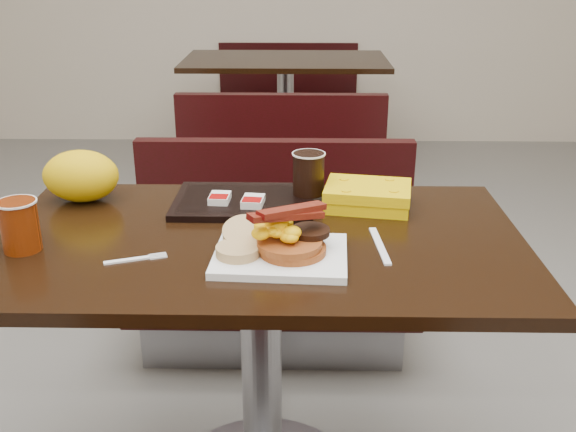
{
  "coord_description": "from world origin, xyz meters",
  "views": [
    {
      "loc": [
        0.09,
        -1.38,
        1.36
      ],
      "look_at": [
        0.07,
        -0.05,
        0.82
      ],
      "focal_mm": 41.33,
      "sensor_mm": 36.0,
      "label": 1
    }
  ],
  "objects_px": {
    "fork": "(127,260)",
    "table_near": "(262,374)",
    "tray": "(244,201)",
    "paper_bag": "(81,176)",
    "platter": "(280,256)",
    "knife": "(380,246)",
    "bench_near_n": "(273,257)",
    "clamshell": "(368,196)",
    "bench_far_s": "(282,156)",
    "bench_far_n": "(288,99)",
    "coffee_cup_far": "(309,174)",
    "coffee_cup_near": "(20,226)",
    "hashbrown_sleeve_right": "(253,201)",
    "hashbrown_sleeve_left": "(220,198)",
    "pancake_stack": "(292,246)",
    "table_far": "(286,121)"
  },
  "relations": [
    {
      "from": "knife",
      "to": "bench_near_n",
      "type": "bearing_deg",
      "value": -164.55
    },
    {
      "from": "table_far",
      "to": "coffee_cup_far",
      "type": "distance_m",
      "value": 2.41
    },
    {
      "from": "fork",
      "to": "tray",
      "type": "distance_m",
      "value": 0.4
    },
    {
      "from": "bench_near_n",
      "to": "clamshell",
      "type": "bearing_deg",
      "value": -62.67
    },
    {
      "from": "table_near",
      "to": "bench_far_n",
      "type": "relative_size",
      "value": 1.2
    },
    {
      "from": "tray",
      "to": "hashbrown_sleeve_right",
      "type": "bearing_deg",
      "value": -58.45
    },
    {
      "from": "coffee_cup_near",
      "to": "clamshell",
      "type": "relative_size",
      "value": 0.54
    },
    {
      "from": "bench_near_n",
      "to": "tray",
      "type": "distance_m",
      "value": 0.64
    },
    {
      "from": "table_far",
      "to": "knife",
      "type": "xyz_separation_m",
      "value": [
        0.27,
        -2.65,
        0.38
      ]
    },
    {
      "from": "bench_near_n",
      "to": "clamshell",
      "type": "distance_m",
      "value": 0.71
    },
    {
      "from": "platter",
      "to": "knife",
      "type": "xyz_separation_m",
      "value": [
        0.22,
        0.07,
        -0.01
      ]
    },
    {
      "from": "platter",
      "to": "tray",
      "type": "distance_m",
      "value": 0.34
    },
    {
      "from": "table_near",
      "to": "bench_far_s",
      "type": "xyz_separation_m",
      "value": [
        0.0,
        1.9,
        -0.02
      ]
    },
    {
      "from": "table_far",
      "to": "coffee_cup_far",
      "type": "xyz_separation_m",
      "value": [
        0.11,
        -2.36,
        0.45
      ]
    },
    {
      "from": "pancake_stack",
      "to": "fork",
      "type": "relative_size",
      "value": 1.08
    },
    {
      "from": "platter",
      "to": "pancake_stack",
      "type": "bearing_deg",
      "value": 2.11
    },
    {
      "from": "table_near",
      "to": "knife",
      "type": "relative_size",
      "value": 6.29
    },
    {
      "from": "bench_far_n",
      "to": "hashbrown_sleeve_left",
      "type": "distance_m",
      "value": 3.15
    },
    {
      "from": "paper_bag",
      "to": "hashbrown_sleeve_right",
      "type": "bearing_deg",
      "value": -8.52
    },
    {
      "from": "knife",
      "to": "tray",
      "type": "distance_m",
      "value": 0.41
    },
    {
      "from": "table_far",
      "to": "bench_far_n",
      "type": "xyz_separation_m",
      "value": [
        0.0,
        0.7,
        -0.02
      ]
    },
    {
      "from": "hashbrown_sleeve_left",
      "to": "hashbrown_sleeve_right",
      "type": "height_order",
      "value": "same"
    },
    {
      "from": "knife",
      "to": "hashbrown_sleeve_right",
      "type": "relative_size",
      "value": 2.74
    },
    {
      "from": "bench_far_s",
      "to": "bench_near_n",
      "type": "bearing_deg",
      "value": -90.0
    },
    {
      "from": "table_near",
      "to": "hashbrown_sleeve_right",
      "type": "bearing_deg",
      "value": 98.93
    },
    {
      "from": "pancake_stack",
      "to": "paper_bag",
      "type": "distance_m",
      "value": 0.65
    },
    {
      "from": "coffee_cup_far",
      "to": "clamshell",
      "type": "distance_m",
      "value": 0.16
    },
    {
      "from": "bench_far_n",
      "to": "pancake_stack",
      "type": "bearing_deg",
      "value": -88.71
    },
    {
      "from": "bench_far_s",
      "to": "fork",
      "type": "height_order",
      "value": "fork"
    },
    {
      "from": "coffee_cup_near",
      "to": "hashbrown_sleeve_left",
      "type": "height_order",
      "value": "coffee_cup_near"
    },
    {
      "from": "fork",
      "to": "table_near",
      "type": "bearing_deg",
      "value": 6.61
    },
    {
      "from": "pancake_stack",
      "to": "fork",
      "type": "distance_m",
      "value": 0.35
    },
    {
      "from": "pancake_stack",
      "to": "coffee_cup_near",
      "type": "distance_m",
      "value": 0.59
    },
    {
      "from": "platter",
      "to": "coffee_cup_near",
      "type": "distance_m",
      "value": 0.56
    },
    {
      "from": "fork",
      "to": "knife",
      "type": "height_order",
      "value": "same"
    },
    {
      "from": "knife",
      "to": "tray",
      "type": "height_order",
      "value": "tray"
    },
    {
      "from": "coffee_cup_near",
      "to": "hashbrown_sleeve_right",
      "type": "relative_size",
      "value": 1.62
    },
    {
      "from": "platter",
      "to": "paper_bag",
      "type": "relative_size",
      "value": 1.44
    },
    {
      "from": "platter",
      "to": "hashbrown_sleeve_right",
      "type": "bearing_deg",
      "value": 108.65
    },
    {
      "from": "paper_bag",
      "to": "fork",
      "type": "bearing_deg",
      "value": -60.78
    },
    {
      "from": "coffee_cup_near",
      "to": "coffee_cup_far",
      "type": "xyz_separation_m",
      "value": [
        0.62,
        0.32,
        0.02
      ]
    },
    {
      "from": "hashbrown_sleeve_left",
      "to": "table_near",
      "type": "bearing_deg",
      "value": -55.17
    },
    {
      "from": "hashbrown_sleeve_left",
      "to": "paper_bag",
      "type": "distance_m",
      "value": 0.37
    },
    {
      "from": "fork",
      "to": "coffee_cup_far",
      "type": "xyz_separation_m",
      "value": [
        0.38,
        0.37,
        0.07
      ]
    },
    {
      "from": "paper_bag",
      "to": "coffee_cup_far",
      "type": "bearing_deg",
      "value": 1.49
    },
    {
      "from": "platter",
      "to": "coffee_cup_far",
      "type": "height_order",
      "value": "coffee_cup_far"
    },
    {
      "from": "bench_far_s",
      "to": "knife",
      "type": "bearing_deg",
      "value": -82.17
    },
    {
      "from": "bench_far_s",
      "to": "tray",
      "type": "xyz_separation_m",
      "value": [
        -0.05,
        -1.7,
        0.4
      ]
    },
    {
      "from": "paper_bag",
      "to": "coffee_cup_near",
      "type": "bearing_deg",
      "value": -97.3
    },
    {
      "from": "fork",
      "to": "bench_far_s",
      "type": "bearing_deg",
      "value": 62.66
    }
  ]
}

